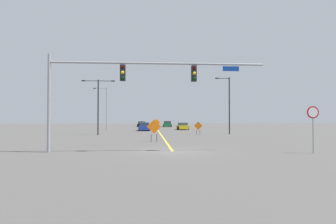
% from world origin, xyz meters
% --- Properties ---
extents(ground, '(187.65, 187.65, 0.00)m').
position_xyz_m(ground, '(0.00, 0.00, 0.00)').
color(ground, '#4C4947').
extents(road_centre_stripe, '(0.16, 104.25, 0.01)m').
position_xyz_m(road_centre_stripe, '(0.00, 52.12, 0.00)').
color(road_centre_stripe, yellow).
rests_on(road_centre_stripe, ground).
extents(traffic_signal_assembly, '(14.08, 0.44, 6.27)m').
position_xyz_m(traffic_signal_assembly, '(-2.98, -0.01, 4.73)').
color(traffic_signal_assembly, gray).
rests_on(traffic_signal_assembly, ground).
extents(stop_sign, '(0.76, 0.07, 2.90)m').
position_xyz_m(stop_sign, '(8.57, -1.62, 2.04)').
color(stop_sign, gray).
rests_on(stop_sign, ground).
extents(street_lamp_far_left, '(2.45, 0.24, 7.68)m').
position_xyz_m(street_lamp_far_left, '(-9.41, 32.66, 4.31)').
color(street_lamp_far_left, gray).
rests_on(street_lamp_far_left, ground).
extents(street_lamp_far_right, '(4.21, 0.24, 7.13)m').
position_xyz_m(street_lamp_far_right, '(-8.11, 18.29, 4.34)').
color(street_lamp_far_right, black).
rests_on(street_lamp_far_right, ground).
extents(street_lamp_mid_right, '(2.01, 0.24, 7.73)m').
position_xyz_m(street_lamp_mid_right, '(9.17, 19.14, 4.29)').
color(street_lamp_mid_right, black).
rests_on(street_lamp_mid_right, ground).
extents(construction_sign_left_lane, '(1.31, 0.09, 2.04)m').
position_xyz_m(construction_sign_left_lane, '(-1.10, 7.50, 1.29)').
color(construction_sign_left_lane, orange).
rests_on(construction_sign_left_lane, ground).
extents(construction_sign_right_shoulder, '(1.35, 0.30, 2.04)m').
position_xyz_m(construction_sign_right_shoulder, '(-0.18, 33.92, 1.27)').
color(construction_sign_right_shoulder, orange).
rests_on(construction_sign_right_shoulder, ground).
extents(construction_sign_median_near, '(1.10, 0.22, 1.71)m').
position_xyz_m(construction_sign_median_near, '(4.95, 18.61, 1.06)').
color(construction_sign_median_near, orange).
rests_on(construction_sign_median_near, ground).
extents(car_yellow_passing, '(2.00, 4.06, 1.33)m').
position_xyz_m(car_yellow_passing, '(4.76, 34.33, 0.64)').
color(car_yellow_passing, gold).
rests_on(car_yellow_passing, ground).
extents(car_black_mid, '(2.28, 4.17, 1.38)m').
position_xyz_m(car_black_mid, '(-3.42, 52.58, 0.63)').
color(car_black_mid, black).
rests_on(car_black_mid, ground).
extents(car_blue_near, '(2.03, 4.63, 1.43)m').
position_xyz_m(car_blue_near, '(-2.34, 30.94, 0.68)').
color(car_blue_near, '#1E389E').
rests_on(car_blue_near, ground).
extents(car_green_approaching, '(2.38, 4.38, 1.46)m').
position_xyz_m(car_green_approaching, '(2.97, 51.78, 0.68)').
color(car_green_approaching, '#196B38').
rests_on(car_green_approaching, ground).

